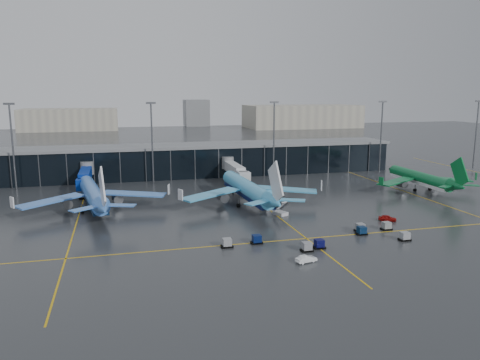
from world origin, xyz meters
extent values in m
plane|color=#282B2D|center=(0.00, 0.00, 0.00)|extent=(600.00, 600.00, 0.00)
cube|color=black|center=(0.00, 62.00, 5.00)|extent=(140.00, 16.00, 10.00)
cube|color=slate|center=(0.00, 62.00, 10.30)|extent=(142.00, 17.00, 0.80)
cylinder|color=#595B60|center=(-35.00, 53.50, 5.20)|extent=(4.00, 4.00, 4.00)
cube|color=navy|center=(-35.00, 40.00, 4.40)|extent=(3.00, 24.00, 3.00)
cylinder|color=#595B60|center=(-35.00, 32.50, 1.30)|extent=(1.00, 1.00, 2.60)
cylinder|color=#595B60|center=(10.00, 53.50, 5.20)|extent=(4.00, 4.00, 4.00)
cube|color=silver|center=(10.00, 40.00, 4.40)|extent=(3.00, 24.00, 3.00)
cylinder|color=#595B60|center=(10.00, 32.50, 1.30)|extent=(1.00, 1.00, 2.60)
cylinder|color=#595B60|center=(-55.00, 50.00, 12.50)|extent=(0.50, 0.50, 25.00)
cube|color=#595B60|center=(-55.00, 50.00, 25.20)|extent=(3.00, 0.40, 0.60)
cylinder|color=#595B60|center=(-15.00, 50.00, 12.50)|extent=(0.50, 0.50, 25.00)
cube|color=#595B60|center=(-15.00, 50.00, 25.20)|extent=(3.00, 0.40, 0.60)
cylinder|color=#595B60|center=(25.00, 50.00, 12.50)|extent=(0.50, 0.50, 25.00)
cube|color=#595B60|center=(25.00, 50.00, 25.20)|extent=(3.00, 0.40, 0.60)
cylinder|color=#595B60|center=(65.00, 50.00, 12.50)|extent=(0.50, 0.50, 25.00)
cube|color=#595B60|center=(65.00, 50.00, 25.20)|extent=(3.00, 0.40, 0.60)
cylinder|color=#595B60|center=(105.00, 50.00, 12.50)|extent=(0.50, 0.50, 25.00)
cube|color=#595B60|center=(105.00, 50.00, 25.20)|extent=(3.00, 0.40, 0.60)
cube|color=#B2AD99|center=(120.00, 260.00, 9.00)|extent=(90.00, 42.00, 18.00)
cube|color=#B2AD99|center=(-60.00, 280.00, 8.00)|extent=(70.00, 38.00, 16.00)
cube|color=#B2AD99|center=(40.00, 300.00, 11.00)|extent=(20.00, 20.00, 22.00)
cube|color=gold|center=(-35.00, 20.00, 0.01)|extent=(0.30, 120.00, 0.02)
cube|color=gold|center=(10.00, 20.00, 0.01)|extent=(0.30, 120.00, 0.02)
cube|color=gold|center=(55.00, 20.00, 0.01)|extent=(0.30, 120.00, 0.02)
cube|color=gold|center=(10.00, -15.00, 0.01)|extent=(220.00, 0.30, 0.02)
cube|color=black|center=(22.62, -13.36, 0.18)|extent=(2.20, 1.50, 0.36)
cube|color=gray|center=(22.62, -13.36, 0.95)|extent=(1.60, 1.50, 1.50)
cube|color=black|center=(21.81, -15.47, 0.18)|extent=(2.20, 1.50, 0.36)
cube|color=#041C3D|center=(21.81, -15.47, 0.95)|extent=(1.60, 1.50, 1.50)
cube|color=black|center=(28.57, -13.72, 0.18)|extent=(2.20, 1.50, 0.36)
cube|color=gray|center=(28.57, -13.72, 0.95)|extent=(1.60, 1.50, 1.50)
cube|color=black|center=(28.06, -21.00, 0.18)|extent=(2.20, 1.50, 0.36)
cube|color=gray|center=(28.06, -21.00, 0.95)|extent=(1.60, 1.50, 1.50)
cube|color=black|center=(-0.45, -15.55, 0.18)|extent=(2.20, 1.50, 0.36)
cube|color=#051446|center=(-0.45, -15.55, 0.95)|extent=(1.60, 1.50, 1.50)
cube|color=black|center=(7.13, -22.07, 0.18)|extent=(2.20, 1.50, 0.36)
cube|color=gray|center=(7.13, -22.07, 0.95)|extent=(1.60, 1.50, 1.50)
cube|color=black|center=(-6.43, -16.22, 0.18)|extent=(2.20, 1.50, 0.36)
cube|color=gray|center=(-6.43, -16.22, 0.95)|extent=(1.60, 1.50, 1.50)
cube|color=black|center=(9.97, -21.13, 0.18)|extent=(2.20, 1.50, 0.36)
cube|color=#04063E|center=(9.97, -21.13, 0.95)|extent=(1.60, 1.50, 1.50)
cube|color=silver|center=(11.04, 3.38, 0.40)|extent=(3.28, 3.81, 0.80)
cube|color=silver|center=(11.04, 3.38, 2.30)|extent=(2.58, 3.23, 2.29)
imported|color=#9B0E0B|center=(32.55, -7.68, 0.67)|extent=(4.18, 3.34, 1.34)
imported|color=white|center=(4.86, -27.26, 0.62)|extent=(3.99, 2.19, 1.25)
camera|label=1|loc=(-25.12, -97.54, 28.55)|focal=35.00mm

